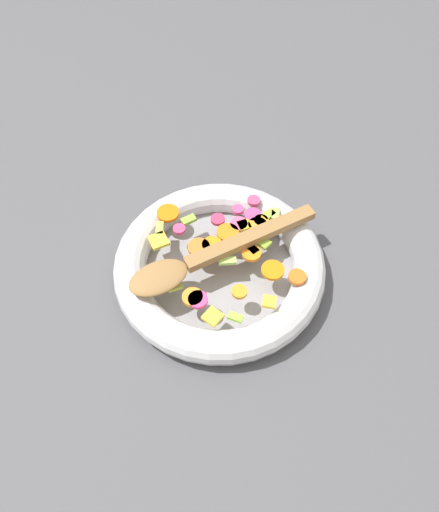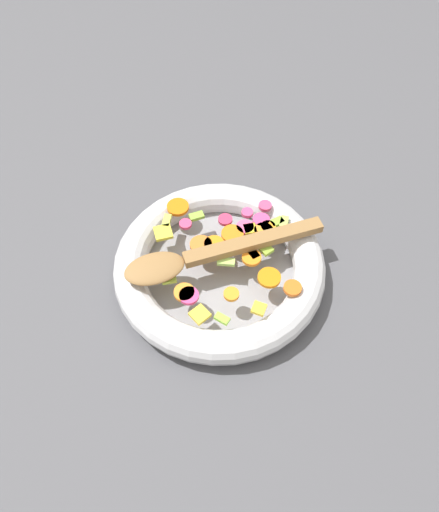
{
  "view_description": "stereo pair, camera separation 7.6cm",
  "coord_description": "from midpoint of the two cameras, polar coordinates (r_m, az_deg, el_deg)",
  "views": [
    {
      "loc": [
        0.44,
        0.04,
        0.67
      ],
      "look_at": [
        0.0,
        0.0,
        0.05
      ],
      "focal_mm": 35.0,
      "sensor_mm": 36.0,
      "label": 1
    },
    {
      "loc": [
        0.42,
        0.11,
        0.67
      ],
      "look_at": [
        0.0,
        0.0,
        0.05
      ],
      "focal_mm": 35.0,
      "sensor_mm": 36.0,
      "label": 2
    }
  ],
  "objects": [
    {
      "name": "ground_plane",
      "position": [
        0.8,
        2.71,
        -2.27
      ],
      "size": [
        4.0,
        4.0,
        0.0
      ],
      "primitive_type": "plane",
      "color": "#4C4C51"
    },
    {
      "name": "skillet",
      "position": [
        0.78,
        2.77,
        -1.38
      ],
      "size": [
        0.33,
        0.33,
        0.05
      ],
      "color": "gray",
      "rests_on": "ground_plane"
    },
    {
      "name": "chopped_vegetables",
      "position": [
        0.76,
        3.45,
        0.65
      ],
      "size": [
        0.25,
        0.25,
        0.01
      ],
      "color": "orange",
      "rests_on": "skillet"
    },
    {
      "name": "wooden_spoon",
      "position": [
        0.74,
        1.15,
        -0.1
      ],
      "size": [
        0.2,
        0.28,
        0.01
      ],
      "color": "olive",
      "rests_on": "chopped_vegetables"
    }
  ]
}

